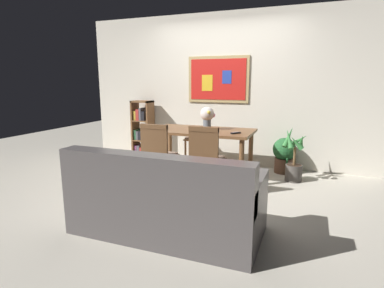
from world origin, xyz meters
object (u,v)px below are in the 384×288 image
Objects in this scene: dining_table at (202,136)px; potted_ivy at (284,154)px; dining_chair_far_left at (199,133)px; dining_chair_near_right at (206,155)px; dining_chair_near_left at (158,151)px; bookshelf at (143,133)px; tv_remote at (236,133)px; leather_couch at (165,203)px; flower_vase at (207,116)px; potted_palm at (294,161)px.

dining_table reaches higher than potted_ivy.
dining_chair_near_right is at bearing -67.39° from dining_chair_far_left.
dining_table is at bearing 113.14° from dining_chair_near_right.
dining_table is 1.71× the size of dining_chair_near_left.
tv_remote is at bearing -22.13° from bookshelf.
dining_chair_near_left reaches higher than tv_remote.
dining_chair_far_left is 2.79m from leather_couch.
bookshelf is (-1.05, 1.43, -0.04)m from dining_chair_near_left.
potted_ivy is (0.89, 2.54, -0.00)m from leather_couch.
flower_vase reaches higher than dining_table.
dining_chair_far_left is 0.96m from flower_vase.
dining_table is at bearing -67.91° from dining_chair_far_left.
bookshelf reaches higher than dining_table.
leather_couch is at bearing -91.96° from dining_chair_near_right.
dining_table is 1.53m from bookshelf.
potted_ivy is (1.52, -0.18, -0.23)m from dining_chair_far_left.
potted_ivy is 0.43m from potted_palm.
leather_couch reaches higher than potted_ivy.
flower_vase is 2.34× the size of tv_remote.
tv_remote is (0.90, -0.98, 0.20)m from dining_chair_far_left.
bookshelf is at bearing 172.06° from potted_palm.
potted_ivy is at bearing 58.79° from dining_chair_near_right.
dining_chair_far_left reaches higher than potted_palm.
dining_chair_near_right is 1.12× the size of potted_palm.
leather_couch reaches higher than dining_table.
dining_chair_near_left and dining_chair_far_left have the same top height.
bookshelf is at bearing 158.37° from flower_vase.
dining_chair_near_right is 0.51× the size of leather_couch.
dining_chair_near_right reaches higher than potted_ivy.
dining_table is 0.85m from dining_chair_near_right.
bookshelf is 1.64m from flower_vase.
leather_couch is 12.13× the size of tv_remote.
leather_couch is at bearing -83.61° from flower_vase.
dining_chair_far_left reaches higher than dining_table.
flower_vase is (-0.26, 0.82, 0.40)m from dining_chair_near_right.
dining_chair_near_right is at bearing -66.86° from dining_table.
potted_palm is 0.99m from tv_remote.
flower_vase is (1.47, -0.58, 0.44)m from bookshelf.
dining_chair_near_left is 1.57× the size of potted_ivy.
flower_vase reaches higher than tv_remote.
dining_table is at bearing -24.09° from bookshelf.
bookshelf is (-1.72, 1.40, -0.04)m from dining_chair_near_right.
potted_palm is at bearing 63.68° from leather_couch.
dining_chair_far_left reaches higher than leather_couch.
flower_vase reaches higher than potted_palm.
potted_palm is at bearing 8.83° from flower_vase.
potted_palm is 2.33× the size of flower_vase.
dining_chair_near_right is at bearing -121.21° from potted_ivy.
dining_chair_near_left is at bearing 119.86° from leather_couch.
potted_palm is (1.06, 2.15, -0.00)m from leather_couch.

